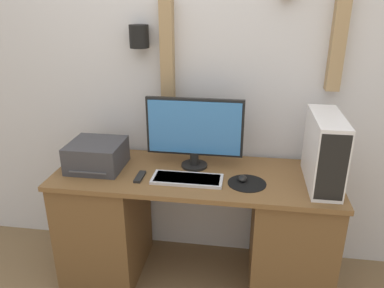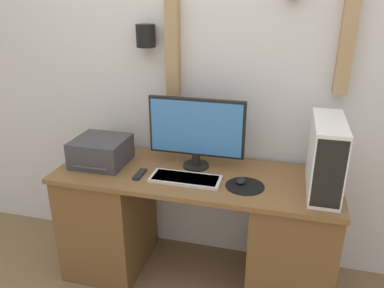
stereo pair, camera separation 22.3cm
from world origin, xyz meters
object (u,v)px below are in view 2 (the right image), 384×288
object	(u,v)px
mouse	(241,181)
computer_tower	(326,156)
keyboard	(185,179)
remote_control	(140,174)
printer	(101,151)
monitor	(196,130)

from	to	relation	value
mouse	computer_tower	size ratio (longest dim) A/B	0.15
keyboard	remote_control	distance (m)	0.29
keyboard	printer	distance (m)	0.60
computer_tower	remote_control	xyz separation A→B (m)	(-1.06, -0.09, -0.20)
monitor	mouse	world-z (taller)	monitor
monitor	computer_tower	size ratio (longest dim) A/B	1.27
computer_tower	keyboard	bearing A→B (deg)	-173.73
mouse	computer_tower	world-z (taller)	computer_tower
monitor	mouse	bearing A→B (deg)	-28.24
printer	remote_control	xyz separation A→B (m)	(0.30, -0.10, -0.08)
monitor	printer	xyz separation A→B (m)	(-0.60, -0.11, -0.16)
remote_control	keyboard	bearing A→B (deg)	1.95
keyboard	printer	world-z (taller)	printer
computer_tower	remote_control	world-z (taller)	computer_tower
remote_control	computer_tower	bearing A→B (deg)	5.11
keyboard	mouse	xyz separation A→B (m)	(0.32, 0.04, 0.01)
computer_tower	printer	bearing A→B (deg)	179.56
remote_control	printer	bearing A→B (deg)	161.02
monitor	keyboard	world-z (taller)	monitor
computer_tower	printer	size ratio (longest dim) A/B	1.44
printer	mouse	bearing A→B (deg)	-3.59
monitor	computer_tower	world-z (taller)	monitor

